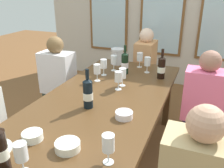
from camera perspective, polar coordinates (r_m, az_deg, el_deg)
name	(u,v)px	position (r m, az deg, el deg)	size (l,w,h in m)	color
dining_table	(102,106)	(2.06, -2.39, -5.34)	(0.99, 2.24, 0.74)	#51351C
metal_pitcher	(117,56)	(2.92, 1.27, 6.58)	(0.16, 0.16, 0.19)	silver
wine_bottle_0	(88,93)	(1.86, -5.71, -2.19)	(0.08, 0.08, 0.32)	black
wine_bottle_1	(0,149)	(1.36, -24.95, -13.80)	(0.08, 0.08, 0.33)	black
wine_bottle_2	(125,63)	(2.58, 3.05, 4.98)	(0.08, 0.08, 0.31)	black
wine_bottle_3	(161,67)	(2.50, 11.61, 3.87)	(0.08, 0.08, 0.31)	black
tasting_bowl_0	(33,136)	(1.60, -18.29, -11.59)	(0.13, 0.13, 0.05)	white
tasting_bowl_1	(124,115)	(1.75, 2.86, -7.29)	(0.13, 0.13, 0.05)	white
tasting_bowl_2	(68,146)	(1.46, -10.45, -14.21)	(0.15, 0.15, 0.05)	white
wine_glass_0	(114,60)	(2.68, 0.42, 5.67)	(0.07, 0.07, 0.17)	white
wine_glass_1	(104,64)	(2.53, -1.99, 4.70)	(0.07, 0.07, 0.17)	white
wine_glass_2	(21,153)	(1.32, -20.74, -15.08)	(0.07, 0.07, 0.17)	white
wine_glass_3	(147,62)	(2.64, 8.37, 5.21)	(0.07, 0.07, 0.17)	white
wine_glass_4	(97,70)	(2.38, -3.56, 3.36)	(0.07, 0.07, 0.17)	white
wine_glass_5	(118,78)	(2.17, 1.51, 1.53)	(0.07, 0.07, 0.17)	white
wine_glass_6	(108,144)	(1.29, -0.88, -13.93)	(0.07, 0.07, 0.17)	white
wine_glass_7	(140,57)	(2.81, 6.59, 6.34)	(0.07, 0.07, 0.17)	white
wine_glass_8	(122,74)	(2.26, 2.49, 2.45)	(0.07, 0.07, 0.17)	white
seated_person_2	(59,86)	(2.92, -12.47, -0.38)	(0.38, 0.24, 1.11)	#2C392F
seated_person_3	(202,111)	(2.45, 20.60, -5.95)	(0.38, 0.24, 1.11)	#29213C
seated_person_4	(145,70)	(3.41, 7.76, 3.22)	(0.24, 0.38, 1.11)	#383232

